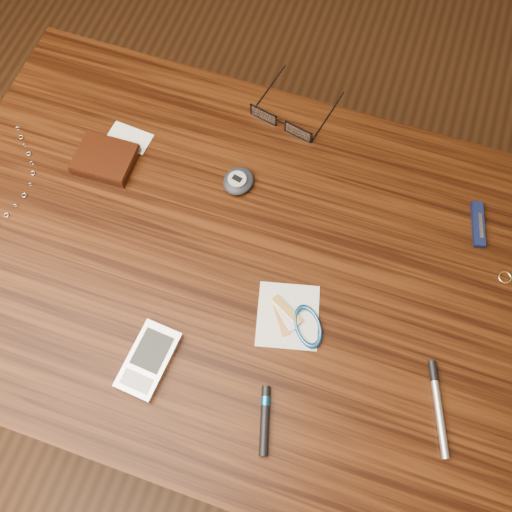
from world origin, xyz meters
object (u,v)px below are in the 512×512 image
object	(u,v)px
desk	(230,281)
wallet_and_card	(106,158)
pda_phone	(149,360)
notepad_keys	(298,321)
silver_pen	(437,401)
pocket_knife	(478,224)
eyeglasses	(283,121)
pedometer	(238,181)

from	to	relation	value
desk	wallet_and_card	size ratio (longest dim) A/B	7.89
pda_phone	notepad_keys	distance (m)	0.23
notepad_keys	silver_pen	world-z (taller)	silver_pen
pocket_knife	eyeglasses	bearing A→B (deg)	166.47
wallet_and_card	pda_phone	distance (m)	0.36
pocket_knife	silver_pen	world-z (taller)	same
pda_phone	pocket_knife	distance (m)	0.57
pedometer	wallet_and_card	bearing A→B (deg)	-172.21
eyeglasses	silver_pen	world-z (taller)	eyeglasses
pedometer	silver_pen	xyz separation A→B (m)	(0.40, -0.25, -0.00)
wallet_and_card	notepad_keys	distance (m)	0.44
pedometer	pocket_knife	size ratio (longest dim) A/B	0.80
desk	pocket_knife	bearing A→B (deg)	27.01
desk	pedometer	world-z (taller)	pedometer
eyeglasses	silver_pen	distance (m)	0.53
desk	notepad_keys	bearing A→B (deg)	-24.71
pedometer	pda_phone	bearing A→B (deg)	-94.30
desk	wallet_and_card	xyz separation A→B (m)	(-0.26, 0.11, 0.11)
desk	pedometer	xyz separation A→B (m)	(-0.03, 0.14, 0.11)
eyeglasses	notepad_keys	xyz separation A→B (m)	(0.13, -0.34, -0.01)
wallet_and_card	pda_phone	xyz separation A→B (m)	(0.21, -0.30, -0.00)
pda_phone	pocket_knife	xyz separation A→B (m)	(0.43, 0.38, -0.00)
pedometer	pocket_knife	world-z (taller)	pedometer
eyeglasses	notepad_keys	bearing A→B (deg)	-68.56
notepad_keys	silver_pen	bearing A→B (deg)	-12.46
desk	eyeglasses	xyz separation A→B (m)	(0.00, 0.28, 0.11)
pda_phone	wallet_and_card	bearing A→B (deg)	124.57
eyeglasses	wallet_and_card	bearing A→B (deg)	-147.13
desk	notepad_keys	distance (m)	0.19
wallet_and_card	pocket_knife	xyz separation A→B (m)	(0.63, 0.08, -0.01)
notepad_keys	pedometer	bearing A→B (deg)	129.93
pda_phone	pedometer	size ratio (longest dim) A/B	1.72
desk	pda_phone	bearing A→B (deg)	-105.65
silver_pen	desk	bearing A→B (deg)	162.68
wallet_and_card	eyeglasses	size ratio (longest dim) A/B	0.83
pedometer	silver_pen	bearing A→B (deg)	-32.46
pocket_knife	desk	bearing A→B (deg)	-152.99
pocket_knife	silver_pen	distance (m)	0.30
eyeglasses	pocket_knife	world-z (taller)	eyeglasses
pda_phone	pocket_knife	size ratio (longest dim) A/B	1.37
silver_pen	wallet_and_card	bearing A→B (deg)	160.68
pedometer	notepad_keys	xyz separation A→B (m)	(0.17, -0.20, -0.01)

